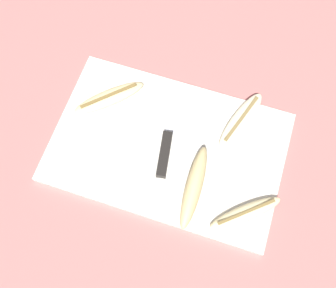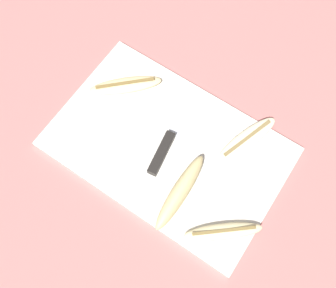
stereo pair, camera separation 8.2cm
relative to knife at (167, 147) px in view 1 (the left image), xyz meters
name	(u,v)px [view 1 (the left image)]	position (x,y,z in m)	size (l,w,h in m)	color
ground_plane	(168,148)	(0.00, 0.01, -0.02)	(4.00, 4.00, 0.00)	#B76B66
cutting_board	(168,147)	(0.00, 0.01, -0.01)	(0.48, 0.31, 0.01)	silver
knife	(167,147)	(0.00, 0.00, 0.00)	(0.05, 0.21, 0.02)	black
banana_soft_right	(246,213)	(0.19, -0.08, 0.00)	(0.14, 0.12, 0.02)	beige
banana_ripe_center	(109,98)	(-0.16, 0.07, 0.00)	(0.14, 0.14, 0.02)	beige
banana_bright_far	(241,120)	(0.13, 0.11, 0.00)	(0.09, 0.16, 0.02)	beige
banana_spotted_left	(194,187)	(0.08, -0.07, 0.01)	(0.04, 0.18, 0.04)	#DBC684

